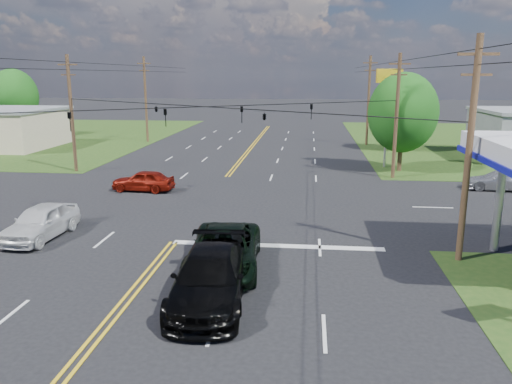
# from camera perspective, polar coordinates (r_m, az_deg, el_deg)

# --- Properties ---
(ground) EXTENTS (280.00, 280.00, 0.00)m
(ground) POSITION_cam_1_polar(r_m,az_deg,el_deg) (31.99, -5.61, -1.11)
(ground) COLOR black
(ground) RESTS_ON ground
(stop_bar) EXTENTS (10.00, 0.50, 0.02)m
(stop_bar) POSITION_cam_1_polar(r_m,az_deg,el_deg) (23.74, 2.43, -6.19)
(stop_bar) COLOR silver
(stop_bar) RESTS_ON ground
(pole_se) EXTENTS (1.60, 0.28, 9.50)m
(pole_se) POSITION_cam_1_polar(r_m,az_deg,el_deg) (22.55, 23.19, 4.59)
(pole_se) COLOR #44291C
(pole_se) RESTS_ON ground
(pole_nw) EXTENTS (1.60, 0.28, 9.50)m
(pole_nw) POSITION_cam_1_polar(r_m,az_deg,el_deg) (43.95, -20.34, 8.54)
(pole_nw) COLOR #44291C
(pole_nw) RESTS_ON ground
(pole_ne) EXTENTS (1.60, 0.28, 9.50)m
(pole_ne) POSITION_cam_1_polar(r_m,az_deg,el_deg) (40.01, 15.76, 8.48)
(pole_ne) COLOR #44291C
(pole_ne) RESTS_ON ground
(pole_left_far) EXTENTS (1.60, 0.28, 10.00)m
(pole_left_far) POSITION_cam_1_polar(r_m,az_deg,el_deg) (61.54, -12.50, 10.40)
(pole_left_far) COLOR #44291C
(pole_left_far) RESTS_ON ground
(pole_right_far) EXTENTS (1.60, 0.28, 10.00)m
(pole_right_far) POSITION_cam_1_polar(r_m,az_deg,el_deg) (58.78, 12.74, 10.26)
(pole_right_far) COLOR #44291C
(pole_right_far) RESTS_ON ground
(span_wire_signals) EXTENTS (26.00, 18.00, 1.13)m
(span_wire_signals) POSITION_cam_1_polar(r_m,az_deg,el_deg) (31.06, -5.86, 9.67)
(span_wire_signals) COLOR black
(span_wire_signals) RESTS_ON ground
(power_lines) EXTENTS (26.04, 100.00, 0.64)m
(power_lines) POSITION_cam_1_polar(r_m,az_deg,el_deg) (29.06, -6.82, 14.55)
(power_lines) COLOR black
(power_lines) RESTS_ON ground
(tree_right_a) EXTENTS (5.70, 5.70, 8.18)m
(tree_right_a) POSITION_cam_1_polar(r_m,az_deg,el_deg) (43.13, 16.43, 8.69)
(tree_right_a) COLOR #44291C
(tree_right_a) RESTS_ON ground
(tree_right_b) EXTENTS (4.94, 4.94, 7.09)m
(tree_right_b) POSITION_cam_1_polar(r_m,az_deg,el_deg) (55.40, 16.79, 8.88)
(tree_right_b) COLOR #44291C
(tree_right_b) RESTS_ON ground
(tree_far_l) EXTENTS (6.08, 6.08, 8.72)m
(tree_far_l) POSITION_cam_1_polar(r_m,az_deg,el_deg) (73.25, -25.94, 9.82)
(tree_far_l) COLOR #44291C
(tree_far_l) RESTS_ON ground
(pickup_dkgreen) EXTENTS (3.23, 6.33, 1.71)m
(pickup_dkgreen) POSITION_cam_1_polar(r_m,az_deg,el_deg) (20.72, -3.68, -6.64)
(pickup_dkgreen) COLOR black
(pickup_dkgreen) RESTS_ON ground
(suv_black) EXTENTS (2.89, 6.33, 1.79)m
(suv_black) POSITION_cam_1_polar(r_m,az_deg,el_deg) (17.95, -5.32, -9.76)
(suv_black) COLOR black
(suv_black) RESTS_ON ground
(pickup_white) EXTENTS (2.27, 5.01, 1.67)m
(pickup_white) POSITION_cam_1_polar(r_m,az_deg,el_deg) (26.83, -23.39, -3.13)
(pickup_white) COLOR silver
(pickup_white) RESTS_ON ground
(sedan_red) EXTENTS (4.39, 2.01, 1.46)m
(sedan_red) POSITION_cam_1_polar(r_m,az_deg,el_deg) (35.54, -12.77, 1.28)
(sedan_red) COLOR maroon
(sedan_red) RESTS_ON ground
(sedan_far) EXTENTS (4.87, 2.36, 1.37)m
(sedan_far) POSITION_cam_1_polar(r_m,az_deg,el_deg) (38.94, 26.07, 1.21)
(sedan_far) COLOR #ADADB2
(sedan_far) RESTS_ON ground
(polesign_ne) EXTENTS (2.28, 0.94, 8.42)m
(polesign_ne) POSITION_cam_1_polar(r_m,az_deg,el_deg) (44.50, 14.92, 11.16)
(polesign_ne) COLOR #A5A5AA
(polesign_ne) RESTS_ON ground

